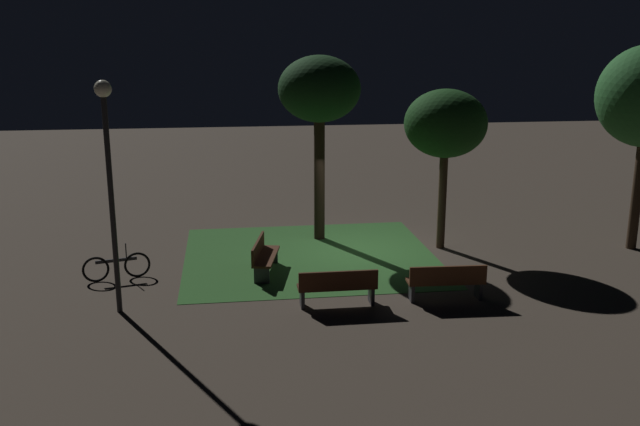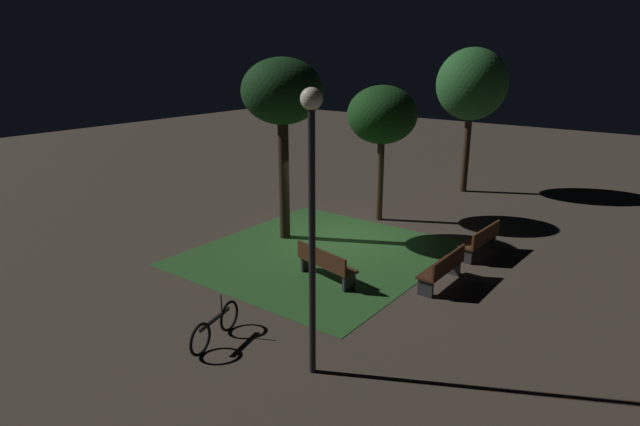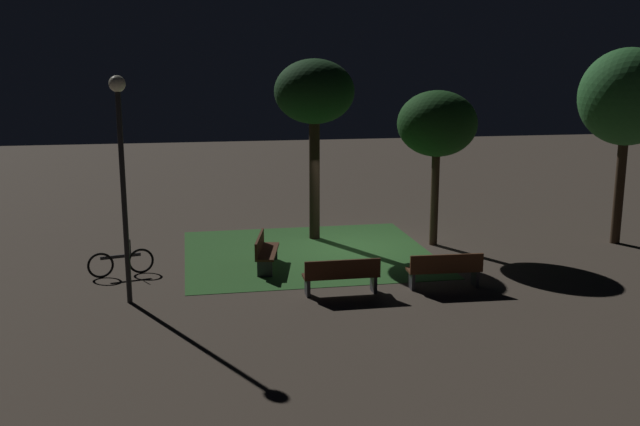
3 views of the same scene
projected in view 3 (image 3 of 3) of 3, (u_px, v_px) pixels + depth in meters
The scene contains 10 objects.
ground_plane at pixel (355, 249), 20.71m from camera, with size 60.00×60.00×0.00m, color #473D33.
grass_lawn at pixel (308, 253), 20.27m from camera, with size 6.95×6.45×0.01m, color #2D6028.
bench_path_side at pixel (342, 275), 16.56m from camera, with size 1.80×0.49×0.88m.
bench_corner at pixel (445, 269), 17.02m from camera, with size 1.82×0.57×0.88m.
bench_by_lamp at pixel (265, 250), 18.71m from camera, with size 0.84×1.86×0.88m.
tree_near_wall at pixel (314, 95), 21.07m from camera, with size 2.41×2.41×5.49m.
tree_left_canopy at pixel (437, 125), 20.50m from camera, with size 2.32×2.32×4.59m.
tree_right_canopy at pixel (627, 98), 20.53m from camera, with size 2.78×2.78×5.80m.
lamp_post_plaza_west at pixel (121, 154), 15.40m from camera, with size 0.36×0.36×5.09m.
bicycle at pixel (121, 263), 18.07m from camera, with size 1.64×0.46×0.93m.
Camera 3 is at (-4.73, -19.50, 5.34)m, focal length 39.64 mm.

